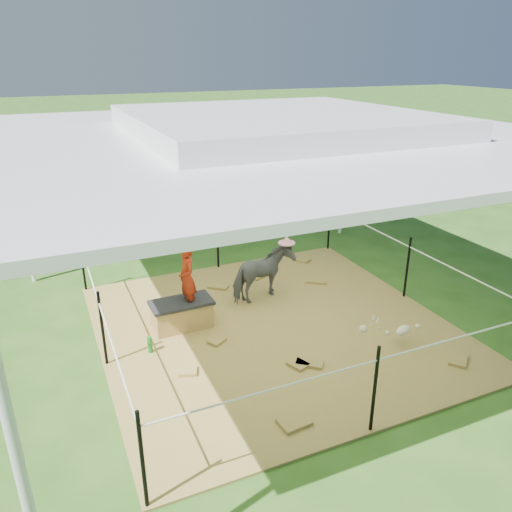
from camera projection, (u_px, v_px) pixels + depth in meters
name	position (u px, v px, depth m)	size (l,w,h in m)	color
ground	(273.00, 327.00, 6.93)	(90.00, 90.00, 0.00)	#2D5919
hay_patch	(273.00, 327.00, 6.92)	(4.60, 4.60, 0.03)	brown
canopy_tent	(276.00, 130.00, 5.91)	(6.30, 6.30, 2.90)	silver
rope_fence	(274.00, 286.00, 6.68)	(4.54, 4.54, 1.00)	black
straw_bale	(182.00, 315.00, 6.83)	(0.78, 0.39, 0.35)	#A87E3D
dark_cloth	(181.00, 303.00, 6.75)	(0.84, 0.44, 0.04)	black
woman	(187.00, 271.00, 6.62)	(0.34, 0.23, 0.94)	#B12611
green_bottle	(150.00, 344.00, 6.26)	(0.06, 0.06, 0.22)	#1C7E28
pony	(263.00, 274.00, 7.51)	(0.45, 0.99, 0.83)	#494A4E
pink_hat	(263.00, 245.00, 7.34)	(0.26, 0.26, 0.12)	pink
foal	(403.00, 328.00, 6.40)	(0.81, 0.45, 0.45)	beige
trash_barrel	(303.00, 170.00, 14.04)	(0.63, 0.63, 0.98)	#1A34C4
picnic_table_near	(199.00, 173.00, 14.37)	(1.60, 1.15, 0.67)	brown
picnic_table_far	(284.00, 154.00, 16.68)	(2.04, 1.47, 0.85)	#54351C
distant_person	(249.00, 170.00, 13.94)	(0.49, 0.38, 1.01)	#3489C5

